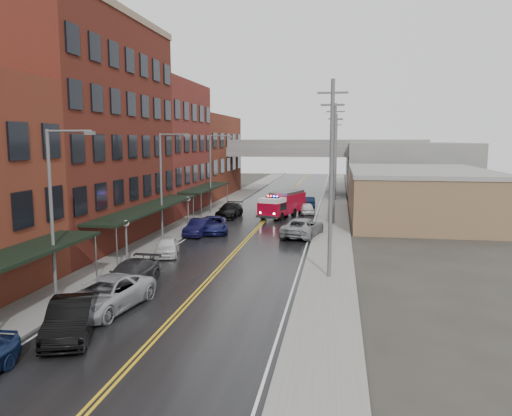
{
  "coord_description": "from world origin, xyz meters",
  "views": [
    {
      "loc": [
        7.66,
        -15.12,
        8.47
      ],
      "look_at": [
        1.1,
        24.24,
        3.0
      ],
      "focal_mm": 35.0,
      "sensor_mm": 36.0,
      "label": 1
    }
  ],
  "objects": [
    {
      "name": "road",
      "position": [
        0.0,
        30.0,
        0.01
      ],
      "size": [
        11.0,
        160.0,
        0.02
      ],
      "primitive_type": "cube",
      "color": "black",
      "rests_on": "ground"
    },
    {
      "name": "awning_2",
      "position": [
        -7.49,
        40.5,
        2.99
      ],
      "size": [
        2.6,
        13.0,
        3.09
      ],
      "color": "black",
      "rests_on": "ground"
    },
    {
      "name": "parked_car_left_5",
      "position": [
        -4.55,
        27.2,
        0.73
      ],
      "size": [
        1.91,
        4.54,
        1.46
      ],
      "primitive_type": "imported",
      "rotation": [
        0.0,
        0.0,
        -0.08
      ],
      "color": "black",
      "rests_on": "ground"
    },
    {
      "name": "utility_pole_2",
      "position": [
        7.2,
        55.0,
        6.31
      ],
      "size": [
        1.8,
        0.24,
        12.0
      ],
      "color": "#59595B",
      "rests_on": "ground"
    },
    {
      "name": "parked_car_left_4",
      "position": [
        -4.72,
        19.31,
        0.68
      ],
      "size": [
        2.53,
        4.25,
        1.36
      ],
      "primitive_type": "imported",
      "rotation": [
        0.0,
        0.0,
        0.25
      ],
      "color": "silver",
      "rests_on": "ground"
    },
    {
      "name": "curb_right",
      "position": [
        5.65,
        30.0,
        0.07
      ],
      "size": [
        0.3,
        160.0,
        0.15
      ],
      "primitive_type": "cube",
      "color": "gray",
      "rests_on": "ground"
    },
    {
      "name": "sidewalk_left",
      "position": [
        -7.3,
        30.0,
        0.07
      ],
      "size": [
        3.0,
        160.0,
        0.15
      ],
      "primitive_type": "cube",
      "color": "slate",
      "rests_on": "ground"
    },
    {
      "name": "fire_truck",
      "position": [
        1.58,
        39.16,
        1.5
      ],
      "size": [
        4.82,
        7.94,
        2.76
      ],
      "rotation": [
        0.0,
        0.0,
        -0.32
      ],
      "color": "maroon",
      "rests_on": "ground"
    },
    {
      "name": "street_lamp_0",
      "position": [
        -6.55,
        8.0,
        5.19
      ],
      "size": [
        2.64,
        0.22,
        9.0
      ],
      "color": "#59595B",
      "rests_on": "ground"
    },
    {
      "name": "street_lamp_1",
      "position": [
        -6.55,
        24.0,
        5.19
      ],
      "size": [
        2.64,
        0.22,
        9.0
      ],
      "color": "#59595B",
      "rests_on": "ground"
    },
    {
      "name": "parked_car_right_3",
      "position": [
        3.96,
        47.8,
        0.67
      ],
      "size": [
        1.87,
        4.23,
        1.35
      ],
      "primitive_type": "imported",
      "rotation": [
        0.0,
        0.0,
        3.25
      ],
      "color": "black",
      "rests_on": "ground"
    },
    {
      "name": "awning_1",
      "position": [
        -7.49,
        23.0,
        2.99
      ],
      "size": [
        2.6,
        18.0,
        3.09
      ],
      "color": "black",
      "rests_on": "ground"
    },
    {
      "name": "brick_building_b",
      "position": [
        -13.3,
        23.0,
        9.0
      ],
      "size": [
        9.0,
        20.0,
        18.0
      ],
      "primitive_type": "cube",
      "color": "#541D16",
      "rests_on": "ground"
    },
    {
      "name": "globe_lamp_1",
      "position": [
        -6.4,
        16.0,
        2.31
      ],
      "size": [
        0.44,
        0.44,
        3.12
      ],
      "color": "#59595B",
      "rests_on": "ground"
    },
    {
      "name": "utility_pole_0",
      "position": [
        7.2,
        15.0,
        6.31
      ],
      "size": [
        1.8,
        0.24,
        12.0
      ],
      "color": "#59595B",
      "rests_on": "ground"
    },
    {
      "name": "brick_building_far",
      "position": [
        -13.3,
        58.0,
        6.0
      ],
      "size": [
        9.0,
        20.0,
        12.0
      ],
      "primitive_type": "cube",
      "color": "maroon",
      "rests_on": "ground"
    },
    {
      "name": "parked_car_left_3",
      "position": [
        -4.1,
        11.3,
        0.74
      ],
      "size": [
        2.29,
        5.19,
        1.48
      ],
      "primitive_type": "imported",
      "rotation": [
        0.0,
        0.0,
        -0.04
      ],
      "color": "#28282B",
      "rests_on": "ground"
    },
    {
      "name": "utility_pole_1",
      "position": [
        7.2,
        35.0,
        6.31
      ],
      "size": [
        1.8,
        0.24,
        12.0
      ],
      "color": "#59595B",
      "rests_on": "ground"
    },
    {
      "name": "right_far_block",
      "position": [
        18.0,
        70.0,
        4.0
      ],
      "size": [
        18.0,
        30.0,
        8.0
      ],
      "primitive_type": "cube",
      "color": "slate",
      "rests_on": "ground"
    },
    {
      "name": "parked_car_right_1",
      "position": [
        4.17,
        29.8,
        0.69
      ],
      "size": [
        3.15,
        5.07,
        1.37
      ],
      "primitive_type": "imported",
      "rotation": [
        0.0,
        0.0,
        2.86
      ],
      "color": "#272629",
      "rests_on": "ground"
    },
    {
      "name": "overpass",
      "position": [
        0.0,
        62.0,
        5.99
      ],
      "size": [
        40.0,
        10.0,
        7.5
      ],
      "color": "slate",
      "rests_on": "ground"
    },
    {
      "name": "ground",
      "position": [
        0.0,
        0.0,
        0.0
      ],
      "size": [
        220.0,
        220.0,
        0.0
      ],
      "primitive_type": "plane",
      "color": "#2D2B26",
      "rests_on": "ground"
    },
    {
      "name": "parked_car_left_2",
      "position": [
        -3.66,
        7.32,
        0.82
      ],
      "size": [
        3.6,
        6.23,
        1.64
      ],
      "primitive_type": "imported",
      "rotation": [
        0.0,
        0.0,
        -0.16
      ],
      "color": "#9C9EA4",
      "rests_on": "ground"
    },
    {
      "name": "parked_car_left_7",
      "position": [
        -4.11,
        37.83,
        0.77
      ],
      "size": [
        2.41,
        5.4,
        1.54
      ],
      "primitive_type": "imported",
      "rotation": [
        0.0,
        0.0,
        -0.05
      ],
      "color": "black",
      "rests_on": "ground"
    },
    {
      "name": "brick_building_c",
      "position": [
        -13.3,
        40.5,
        7.5
      ],
      "size": [
        9.0,
        15.0,
        15.0
      ],
      "primitive_type": "cube",
      "color": "maroon",
      "rests_on": "ground"
    },
    {
      "name": "tan_building",
      "position": [
        16.0,
        40.0,
        2.5
      ],
      "size": [
        14.0,
        22.0,
        5.0
      ],
      "primitive_type": "cube",
      "color": "#856648",
      "rests_on": "ground"
    },
    {
      "name": "globe_lamp_2",
      "position": [
        -6.4,
        30.0,
        2.31
      ],
      "size": [
        0.44,
        0.44,
        3.12
      ],
      "color": "#59595B",
      "rests_on": "ground"
    },
    {
      "name": "curb_left",
      "position": [
        -5.65,
        30.0,
        0.07
      ],
      "size": [
        0.3,
        160.0,
        0.15
      ],
      "primitive_type": "cube",
      "color": "gray",
      "rests_on": "ground"
    },
    {
      "name": "parked_car_left_1",
      "position": [
        -3.6,
        3.93,
        0.83
      ],
      "size": [
        3.34,
        5.32,
        1.65
      ],
      "primitive_type": "imported",
      "rotation": [
        0.0,
        0.0,
        0.34
      ],
      "color": "black",
      "rests_on": "ground"
    },
    {
      "name": "parked_car_right_0",
      "position": [
        4.61,
        28.2,
        0.83
      ],
      "size": [
        3.89,
        6.39,
        1.66
      ],
      "primitive_type": "imported",
      "rotation": [
        0.0,
        0.0,
        2.94
      ],
      "color": "gray",
      "rests_on": "ground"
    },
    {
      "name": "parked_car_right_2",
      "position": [
        4.04,
        41.8,
        0.67
      ],
      "size": [
        2.28,
        4.14,
        1.33
      ],
      "primitive_type": "imported",
      "rotation": [
        0.0,
        0.0,
        3.33
      ],
      "color": "silver",
      "rests_on": "ground"
    },
    {
      "name": "street_lamp_2",
      "position": [
        -6.55,
        40.0,
        5.19
      ],
      "size": [
        2.64,
        0.22,
        9.0
      ],
      "color": "#59595B",
      "rests_on": "ground"
    },
    {
      "name": "parked_car_left_6",
      "position": [
        -3.6,
        28.8,
        0.73
      ],
      "size": [
        3.73,
        5.74,
        1.47
      ],
      "primitive_type": "imported",
      "rotation": [
        0.0,
        0.0,
        0.26
      ],
      "color": "#14174D",
      "rests_on": "ground"
    },
    {
      "name": "sidewalk_right",
      "position": [
        7.3,
        30.0,
        0.07
      ],
      "size": [
        3.0,
        160.0,
        0.15
      ],
      "primitive_type": "cube",
      "color": "slate",
      "rests_on": "ground"
    }
  ]
}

